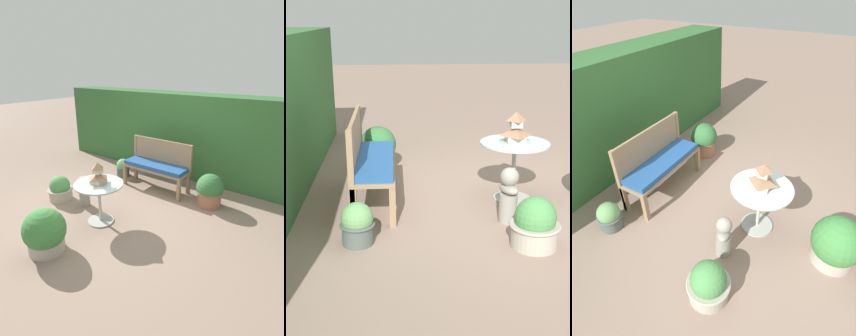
% 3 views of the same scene
% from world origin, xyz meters
% --- Properties ---
extents(ground, '(30.00, 30.00, 0.00)m').
position_xyz_m(ground, '(0.00, 0.00, 0.00)').
color(ground, gray).
extents(garden_bench, '(1.31, 0.42, 0.52)m').
position_xyz_m(garden_bench, '(0.00, 1.12, 0.43)').
color(garden_bench, '#937556').
rests_on(garden_bench, ground).
extents(bench_backrest, '(1.31, 0.06, 0.95)m').
position_xyz_m(bench_backrest, '(0.00, 1.31, 0.68)').
color(bench_backrest, '#937556').
rests_on(bench_backrest, ground).
extents(patio_table, '(0.73, 0.73, 0.64)m').
position_xyz_m(patio_table, '(-0.01, -0.36, 0.51)').
color(patio_table, '#B7B7B2').
rests_on(patio_table, ground).
extents(pagoda_birdhouse, '(0.25, 0.25, 0.33)m').
position_xyz_m(pagoda_birdhouse, '(-0.01, -0.36, 0.78)').
color(pagoda_birdhouse, beige).
rests_on(pagoda_birdhouse, patio_table).
extents(garden_bust, '(0.29, 0.21, 0.55)m').
position_xyz_m(garden_bust, '(-0.58, -0.18, 0.28)').
color(garden_bust, gray).
rests_on(garden_bust, ground).
extents(potted_plant_hedge_corner, '(0.46, 0.46, 0.58)m').
position_xyz_m(potted_plant_hedge_corner, '(1.13, 1.12, 0.28)').
color(potted_plant_hedge_corner, '#9E664C').
rests_on(potted_plant_hedge_corner, ground).
extents(potted_plant_table_near, '(0.31, 0.31, 0.38)m').
position_xyz_m(potted_plant_table_near, '(-0.94, 1.25, 0.18)').
color(potted_plant_table_near, '#4C5651').
rests_on(potted_plant_table_near, ground).
extents(potted_plant_path_edge, '(0.44, 0.44, 0.45)m').
position_xyz_m(potted_plant_path_edge, '(-1.10, -0.29, 0.20)').
color(potted_plant_path_edge, '#ADA393').
rests_on(potted_plant_path_edge, ground).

